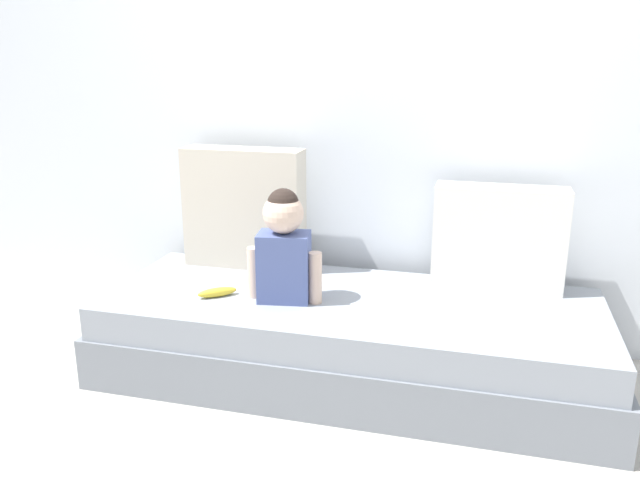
{
  "coord_description": "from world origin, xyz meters",
  "views": [
    {
      "loc": [
        0.53,
        -2.49,
        1.37
      ],
      "look_at": [
        -0.13,
        0.0,
        0.62
      ],
      "focal_mm": 35.81,
      "sensor_mm": 36.0,
      "label": 1
    }
  ],
  "objects": [
    {
      "name": "ground_plane",
      "position": [
        0.0,
        0.0,
        0.0
      ],
      "size": [
        12.0,
        12.0,
        0.0
      ],
      "primitive_type": "plane",
      "color": "#B2ADA3"
    },
    {
      "name": "back_wall",
      "position": [
        0.0,
        0.54,
        1.3
      ],
      "size": [
        5.37,
        0.1,
        2.6
      ],
      "primitive_type": "cube",
      "color": "silver",
      "rests_on": "ground"
    },
    {
      "name": "couch",
      "position": [
        0.0,
        0.0,
        0.18
      ],
      "size": [
        2.17,
        0.82,
        0.37
      ],
      "color": "gray",
      "rests_on": "ground"
    },
    {
      "name": "throw_pillow_left",
      "position": [
        -0.6,
        0.31,
        0.65
      ],
      "size": [
        0.58,
        0.16,
        0.58
      ],
      "primitive_type": "cube",
      "color": "beige",
      "rests_on": "couch"
    },
    {
      "name": "throw_pillow_right",
      "position": [
        0.6,
        0.31,
        0.59
      ],
      "size": [
        0.56,
        0.16,
        0.45
      ],
      "primitive_type": "cube",
      "color": "silver",
      "rests_on": "couch"
    },
    {
      "name": "toddler",
      "position": [
        -0.27,
        -0.08,
        0.61
      ],
      "size": [
        0.33,
        0.18,
        0.48
      ],
      "color": "#4C5B93",
      "rests_on": "couch"
    },
    {
      "name": "banana",
      "position": [
        -0.56,
        -0.13,
        0.39
      ],
      "size": [
        0.16,
        0.14,
        0.04
      ],
      "primitive_type": "ellipsoid",
      "rotation": [
        0.0,
        0.0,
        0.67
      ],
      "color": "yellow",
      "rests_on": "couch"
    }
  ]
}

